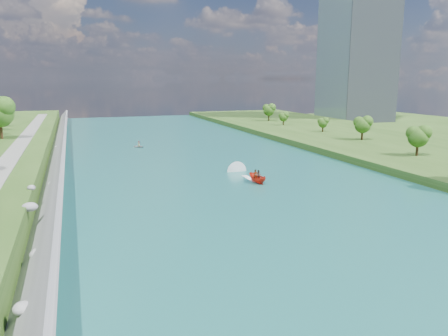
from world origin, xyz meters
name	(u,v)px	position (x,y,z in m)	size (l,w,h in m)	color
ground	(257,202)	(0.00, 0.00, 0.00)	(260.00, 260.00, 0.00)	#2D5119
river_water	(211,172)	(0.00, 20.00, 0.05)	(55.00, 240.00, 0.10)	#18595B
berm_east	(434,153)	(49.50, 20.00, 0.75)	(44.00, 240.00, 1.50)	#2D5119
riprap_bank	(53,174)	(-25.84, 18.90, 1.79)	(3.96, 236.00, 4.21)	slate
riverside_path	(5,164)	(-32.50, 20.00, 3.55)	(3.00, 200.00, 0.10)	gray
office_tower	(357,42)	(82.50, 95.00, 30.00)	(22.00, 22.00, 60.00)	gray
trees_east	(374,131)	(39.45, 26.91, 4.91)	(16.33, 130.88, 8.17)	#2A5215
motorboat	(253,176)	(4.23, 11.17, 0.78)	(3.60, 18.92, 2.23)	red
raft	(139,146)	(-7.97, 51.89, 0.46)	(3.24, 3.50, 1.59)	#94989C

